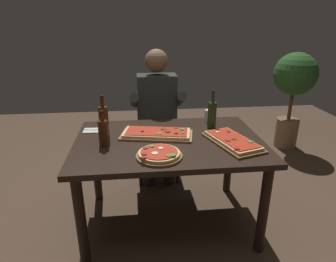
{
  "coord_description": "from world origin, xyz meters",
  "views": [
    {
      "loc": [
        -0.22,
        -2.0,
        1.59
      ],
      "look_at": [
        0.0,
        0.05,
        0.79
      ],
      "focal_mm": 31.02,
      "sensor_mm": 36.0,
      "label": 1
    }
  ],
  "objects_px": {
    "dining_table": "(169,151)",
    "wine_bottle_dark": "(104,123)",
    "pizza_rectangular_front": "(157,134)",
    "oil_bottle_amber": "(103,132)",
    "vinegar_bottle_green": "(212,114)",
    "pizza_rectangular_left": "(232,141)",
    "diner_chair": "(157,131)",
    "potted_plant_corner": "(294,85)",
    "tumbler_near_camera": "(209,116)",
    "pizza_round_far": "(159,154)",
    "seated_diner": "(157,111)"
  },
  "relations": [
    {
      "from": "pizza_round_far",
      "to": "pizza_rectangular_front",
      "type": "bearing_deg",
      "value": 88.21
    },
    {
      "from": "vinegar_bottle_green",
      "to": "tumbler_near_camera",
      "type": "height_order",
      "value": "vinegar_bottle_green"
    },
    {
      "from": "pizza_round_far",
      "to": "wine_bottle_dark",
      "type": "distance_m",
      "value": 0.52
    },
    {
      "from": "vinegar_bottle_green",
      "to": "diner_chair",
      "type": "distance_m",
      "value": 0.85
    },
    {
      "from": "dining_table",
      "to": "potted_plant_corner",
      "type": "distance_m",
      "value": 2.2
    },
    {
      "from": "potted_plant_corner",
      "to": "tumbler_near_camera",
      "type": "bearing_deg",
      "value": -142.96
    },
    {
      "from": "pizza_rectangular_left",
      "to": "diner_chair",
      "type": "bearing_deg",
      "value": 116.21
    },
    {
      "from": "seated_diner",
      "to": "diner_chair",
      "type": "bearing_deg",
      "value": 90.0
    },
    {
      "from": "dining_table",
      "to": "wine_bottle_dark",
      "type": "distance_m",
      "value": 0.53
    },
    {
      "from": "pizza_rectangular_front",
      "to": "wine_bottle_dark",
      "type": "relative_size",
      "value": 1.73
    },
    {
      "from": "wine_bottle_dark",
      "to": "seated_diner",
      "type": "relative_size",
      "value": 0.25
    },
    {
      "from": "pizza_rectangular_left",
      "to": "vinegar_bottle_green",
      "type": "bearing_deg",
      "value": 102.19
    },
    {
      "from": "pizza_rectangular_left",
      "to": "vinegar_bottle_green",
      "type": "distance_m",
      "value": 0.35
    },
    {
      "from": "pizza_rectangular_front",
      "to": "pizza_round_far",
      "type": "distance_m",
      "value": 0.37
    },
    {
      "from": "oil_bottle_amber",
      "to": "vinegar_bottle_green",
      "type": "bearing_deg",
      "value": 17.28
    },
    {
      "from": "vinegar_bottle_green",
      "to": "potted_plant_corner",
      "type": "bearing_deg",
      "value": 41.07
    },
    {
      "from": "seated_diner",
      "to": "pizza_rectangular_left",
      "type": "bearing_deg",
      "value": -60.71
    },
    {
      "from": "wine_bottle_dark",
      "to": "oil_bottle_amber",
      "type": "xyz_separation_m",
      "value": [
        0.0,
        -0.11,
        -0.03
      ]
    },
    {
      "from": "pizza_rectangular_front",
      "to": "wine_bottle_dark",
      "type": "distance_m",
      "value": 0.41
    },
    {
      "from": "wine_bottle_dark",
      "to": "potted_plant_corner",
      "type": "relative_size",
      "value": 0.28
    },
    {
      "from": "dining_table",
      "to": "wine_bottle_dark",
      "type": "height_order",
      "value": "wine_bottle_dark"
    },
    {
      "from": "pizza_rectangular_front",
      "to": "seated_diner",
      "type": "xyz_separation_m",
      "value": [
        0.05,
        0.66,
        -0.02
      ]
    },
    {
      "from": "diner_chair",
      "to": "seated_diner",
      "type": "height_order",
      "value": "seated_diner"
    },
    {
      "from": "pizza_rectangular_front",
      "to": "vinegar_bottle_green",
      "type": "xyz_separation_m",
      "value": [
        0.46,
        0.13,
        0.1
      ]
    },
    {
      "from": "oil_bottle_amber",
      "to": "potted_plant_corner",
      "type": "height_order",
      "value": "potted_plant_corner"
    },
    {
      "from": "pizza_rectangular_left",
      "to": "pizza_rectangular_front",
      "type": "bearing_deg",
      "value": 158.98
    },
    {
      "from": "pizza_rectangular_front",
      "to": "tumbler_near_camera",
      "type": "xyz_separation_m",
      "value": [
        0.48,
        0.29,
        0.03
      ]
    },
    {
      "from": "wine_bottle_dark",
      "to": "tumbler_near_camera",
      "type": "distance_m",
      "value": 0.93
    },
    {
      "from": "diner_chair",
      "to": "oil_bottle_amber",
      "type": "bearing_deg",
      "value": -115.74
    },
    {
      "from": "wine_bottle_dark",
      "to": "diner_chair",
      "type": "xyz_separation_m",
      "value": [
        0.44,
        0.8,
        -0.39
      ]
    },
    {
      "from": "dining_table",
      "to": "tumbler_near_camera",
      "type": "height_order",
      "value": "tumbler_near_camera"
    },
    {
      "from": "dining_table",
      "to": "pizza_rectangular_front",
      "type": "height_order",
      "value": "pizza_rectangular_front"
    },
    {
      "from": "wine_bottle_dark",
      "to": "tumbler_near_camera",
      "type": "height_order",
      "value": "wine_bottle_dark"
    },
    {
      "from": "pizza_round_far",
      "to": "wine_bottle_dark",
      "type": "height_order",
      "value": "wine_bottle_dark"
    },
    {
      "from": "pizza_rectangular_front",
      "to": "vinegar_bottle_green",
      "type": "bearing_deg",
      "value": 15.35
    },
    {
      "from": "pizza_rectangular_front",
      "to": "potted_plant_corner",
      "type": "distance_m",
      "value": 2.21
    },
    {
      "from": "pizza_rectangular_front",
      "to": "seated_diner",
      "type": "height_order",
      "value": "seated_diner"
    },
    {
      "from": "potted_plant_corner",
      "to": "wine_bottle_dark",
      "type": "bearing_deg",
      "value": -148.99
    },
    {
      "from": "dining_table",
      "to": "pizza_rectangular_left",
      "type": "bearing_deg",
      "value": -15.5
    },
    {
      "from": "pizza_rectangular_front",
      "to": "tumbler_near_camera",
      "type": "relative_size",
      "value": 5.57
    },
    {
      "from": "dining_table",
      "to": "pizza_rectangular_front",
      "type": "xyz_separation_m",
      "value": [
        -0.08,
        0.08,
        0.12
      ]
    },
    {
      "from": "pizza_rectangular_left",
      "to": "oil_bottle_amber",
      "type": "bearing_deg",
      "value": 175.81
    },
    {
      "from": "pizza_round_far",
      "to": "vinegar_bottle_green",
      "type": "relative_size",
      "value": 0.97
    },
    {
      "from": "pizza_round_far",
      "to": "dining_table",
      "type": "bearing_deg",
      "value": 71.83
    },
    {
      "from": "seated_diner",
      "to": "potted_plant_corner",
      "type": "height_order",
      "value": "seated_diner"
    },
    {
      "from": "diner_chair",
      "to": "seated_diner",
      "type": "relative_size",
      "value": 0.65
    },
    {
      "from": "pizza_round_far",
      "to": "diner_chair",
      "type": "height_order",
      "value": "diner_chair"
    },
    {
      "from": "wine_bottle_dark",
      "to": "tumbler_near_camera",
      "type": "relative_size",
      "value": 3.22
    },
    {
      "from": "pizza_rectangular_front",
      "to": "seated_diner",
      "type": "bearing_deg",
      "value": 85.47
    },
    {
      "from": "wine_bottle_dark",
      "to": "oil_bottle_amber",
      "type": "relative_size",
      "value": 1.3
    }
  ]
}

